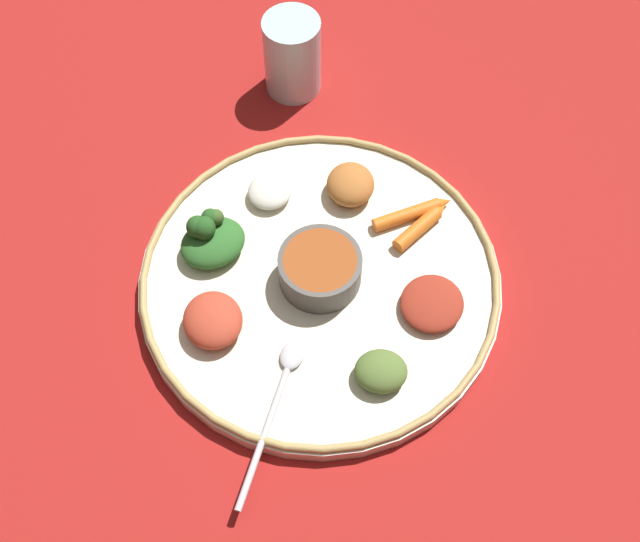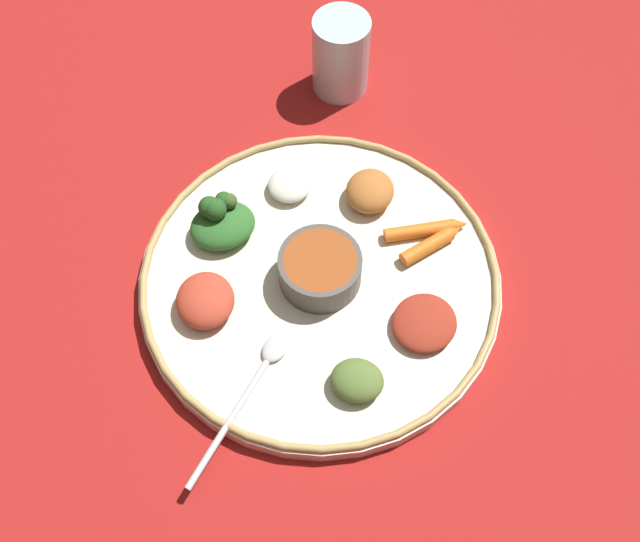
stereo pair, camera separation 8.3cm
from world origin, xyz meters
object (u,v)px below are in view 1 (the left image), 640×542
carrot_near_spoon (421,226)px  greens_pile (211,238)px  spoon (279,394)px  drinking_glass (293,59)px  carrot_outer (412,213)px  center_bowl (320,268)px

carrot_near_spoon → greens_pile: bearing=140.0°
spoon → drinking_glass: size_ratio=1.61×
greens_pile → carrot_outer: 0.22m
center_bowl → carrot_near_spoon: center_bowl is taller
spoon → carrot_outer: 0.26m
drinking_glass → spoon: bearing=-136.8°
spoon → greens_pile: size_ratio=2.00×
greens_pile → drinking_glass: 0.27m
greens_pile → drinking_glass: drinking_glass is taller
drinking_glass → carrot_outer: bearing=-103.6°
center_bowl → carrot_outer: bearing=-8.4°
carrot_near_spoon → drinking_glass: drinking_glass is taller
greens_pile → carrot_outer: bearing=-35.4°
center_bowl → spoon: bearing=-152.9°
spoon → carrot_outer: (0.25, 0.04, 0.00)m
center_bowl → drinking_glass: bearing=50.7°
carrot_outer → drinking_glass: drinking_glass is taller
greens_pile → carrot_near_spoon: size_ratio=1.05×
center_bowl → spoon: center_bowl is taller
center_bowl → greens_pile: size_ratio=1.06×
spoon → drinking_glass: (0.31, 0.29, 0.02)m
center_bowl → drinking_glass: drinking_glass is taller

